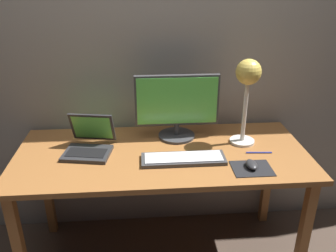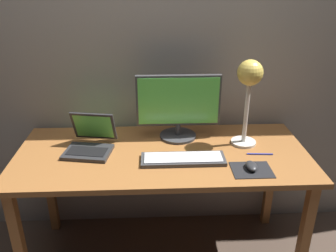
{
  "view_description": "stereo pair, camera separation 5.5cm",
  "coord_description": "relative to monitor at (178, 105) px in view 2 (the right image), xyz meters",
  "views": [
    {
      "loc": [
        -0.1,
        -1.71,
        1.68
      ],
      "look_at": [
        0.03,
        -0.05,
        0.92
      ],
      "focal_mm": 37.9,
      "sensor_mm": 36.0,
      "label": 1
    },
    {
      "loc": [
        -0.04,
        -1.71,
        1.68
      ],
      "look_at": [
        0.03,
        -0.05,
        0.92
      ],
      "focal_mm": 37.9,
      "sensor_mm": 36.0,
      "label": 2
    }
  ],
  "objects": [
    {
      "name": "back_wall",
      "position": [
        -0.1,
        0.21,
        0.36
      ],
      "size": [
        4.8,
        0.06,
        2.6
      ],
      "primitive_type": "cube",
      "color": "gray",
      "rests_on": "ground"
    },
    {
      "name": "laptop",
      "position": [
        -0.49,
        -0.13,
        -0.15
      ],
      "size": [
        0.29,
        0.29,
        0.2
      ],
      "color": "#28282B",
      "rests_on": "desk"
    },
    {
      "name": "mousepad",
      "position": [
        0.34,
        -0.4,
        -0.2
      ],
      "size": [
        0.2,
        0.16,
        0.0
      ],
      "primitive_type": "cube",
      "color": "black",
      "rests_on": "desk"
    },
    {
      "name": "mouse",
      "position": [
        0.34,
        -0.39,
        -0.18
      ],
      "size": [
        0.06,
        0.1,
        0.03
      ],
      "primitive_type": "ellipsoid",
      "color": "#28282B",
      "rests_on": "mousepad"
    },
    {
      "name": "pen",
      "position": [
        0.43,
        -0.24,
        -0.2
      ],
      "size": [
        0.14,
        0.02,
        0.01
      ],
      "primitive_type": "cylinder",
      "rotation": [
        0.0,
        1.57,
        -0.08
      ],
      "color": "#2633A5",
      "rests_on": "desk"
    },
    {
      "name": "monitor",
      "position": [
        0.0,
        0.0,
        0.0
      ],
      "size": [
        0.48,
        0.22,
        0.38
      ],
      "color": "#38383A",
      "rests_on": "desk"
    },
    {
      "name": "desk",
      "position": [
        -0.1,
        -0.19,
        -0.28
      ],
      "size": [
        1.6,
        0.7,
        0.74
      ],
      "color": "#935B2D",
      "rests_on": "ground"
    },
    {
      "name": "desk_lamp",
      "position": [
        0.37,
        -0.1,
        0.16
      ],
      "size": [
        0.14,
        0.14,
        0.49
      ],
      "color": "beige",
      "rests_on": "desk"
    },
    {
      "name": "keyboard_main",
      "position": [
        0.01,
        -0.29,
        -0.19
      ],
      "size": [
        0.44,
        0.14,
        0.03
      ],
      "color": "#38383A",
      "rests_on": "desk"
    }
  ]
}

